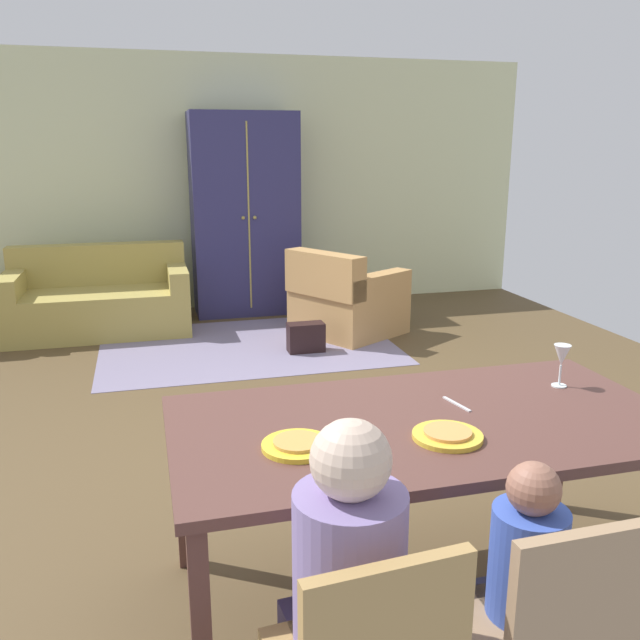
# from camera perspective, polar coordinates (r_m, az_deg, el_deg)

# --- Properties ---
(ground_plane) EXTENTS (7.06, 6.40, 0.02)m
(ground_plane) POSITION_cam_1_polar(r_m,az_deg,el_deg) (4.64, -3.50, -7.79)
(ground_plane) COLOR brown
(back_wall) EXTENTS (7.06, 0.10, 2.70)m
(back_wall) POSITION_cam_1_polar(r_m,az_deg,el_deg) (7.51, -8.72, 11.40)
(back_wall) COLOR beige
(back_wall) RESTS_ON ground_plane
(dining_table) EXTENTS (1.93, 0.99, 0.76)m
(dining_table) POSITION_cam_1_polar(r_m,az_deg,el_deg) (2.62, 9.05, -9.66)
(dining_table) COLOR brown
(dining_table) RESTS_ON ground_plane
(plate_near_man) EXTENTS (0.25, 0.25, 0.02)m
(plate_near_man) POSITION_cam_1_polar(r_m,az_deg,el_deg) (2.33, -1.92, -10.69)
(plate_near_man) COLOR yellow
(plate_near_man) RESTS_ON dining_table
(pizza_near_man) EXTENTS (0.17, 0.17, 0.01)m
(pizza_near_man) POSITION_cam_1_polar(r_m,az_deg,el_deg) (2.32, -1.92, -10.35)
(pizza_near_man) COLOR gold
(pizza_near_man) RESTS_ON plate_near_man
(plate_near_child) EXTENTS (0.25, 0.25, 0.02)m
(plate_near_child) POSITION_cam_1_polar(r_m,az_deg,el_deg) (2.44, 10.84, -9.71)
(plate_near_child) COLOR gold
(plate_near_child) RESTS_ON dining_table
(pizza_near_child) EXTENTS (0.17, 0.17, 0.01)m
(pizza_near_child) POSITION_cam_1_polar(r_m,az_deg,el_deg) (2.43, 10.86, -9.39)
(pizza_near_child) COLOR #E1954B
(pizza_near_child) RESTS_ON plate_near_child
(wine_glass) EXTENTS (0.07, 0.07, 0.19)m
(wine_glass) POSITION_cam_1_polar(r_m,az_deg,el_deg) (3.02, 19.96, -2.99)
(wine_glass) COLOR silver
(wine_glass) RESTS_ON dining_table
(fork) EXTENTS (0.05, 0.15, 0.01)m
(fork) POSITION_cam_1_polar(r_m,az_deg,el_deg) (2.45, 3.29, -9.50)
(fork) COLOR silver
(fork) RESTS_ON dining_table
(knife) EXTENTS (0.05, 0.17, 0.01)m
(knife) POSITION_cam_1_polar(r_m,az_deg,el_deg) (2.74, 11.61, -7.05)
(knife) COLOR silver
(knife) RESTS_ON dining_table
(person_man) EXTENTS (0.30, 0.41, 1.11)m
(person_man) POSITION_cam_1_polar(r_m,az_deg,el_deg) (2.00, 2.05, -24.13)
(person_man) COLOR #39304F
(person_man) RESTS_ON ground_plane
(dining_chair_child) EXTENTS (0.43, 0.43, 0.87)m
(dining_chair_child) POSITION_cam_1_polar(r_m,az_deg,el_deg) (2.08, 19.24, -23.96)
(dining_chair_child) COLOR #A1805C
(dining_chair_child) RESTS_ON ground_plane
(person_child) EXTENTS (0.22, 0.29, 0.92)m
(person_child) POSITION_cam_1_polar(r_m,az_deg,el_deg) (2.23, 16.44, -22.74)
(person_child) COLOR #3B3B51
(person_child) RESTS_ON ground_plane
(area_rug) EXTENTS (2.60, 1.80, 0.01)m
(area_rug) POSITION_cam_1_polar(r_m,az_deg,el_deg) (6.08, -6.19, -2.19)
(area_rug) COLOR slate
(area_rug) RESTS_ON ground_plane
(couch) EXTENTS (1.68, 0.86, 0.82)m
(couch) POSITION_cam_1_polar(r_m,az_deg,el_deg) (6.79, -18.34, 1.54)
(couch) COLOR #A89649
(couch) RESTS_ON ground_plane
(armchair) EXTENTS (1.17, 1.17, 0.82)m
(armchair) POSITION_cam_1_polar(r_m,az_deg,el_deg) (6.37, 2.17, 1.60)
(armchair) COLOR tan
(armchair) RESTS_ON ground_plane
(armoire) EXTENTS (1.10, 0.59, 2.10)m
(armoire) POSITION_cam_1_polar(r_m,az_deg,el_deg) (7.18, -6.46, 8.92)
(armoire) COLOR navy
(armoire) RESTS_ON ground_plane
(handbag) EXTENTS (0.32, 0.16, 0.26)m
(handbag) POSITION_cam_1_polar(r_m,az_deg,el_deg) (5.85, -1.21, -1.51)
(handbag) COLOR black
(handbag) RESTS_ON ground_plane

